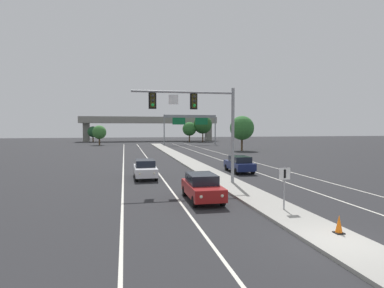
# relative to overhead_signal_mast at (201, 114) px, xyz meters

# --- Properties ---
(ground_plane) EXTENTS (260.00, 260.00, 0.00)m
(ground_plane) POSITION_rel_overhead_signal_mast_xyz_m (2.22, -13.00, -5.35)
(ground_plane) COLOR #28282B
(median_island) EXTENTS (2.40, 110.00, 0.15)m
(median_island) POSITION_rel_overhead_signal_mast_xyz_m (2.22, 5.00, -5.28)
(median_island) COLOR #9E9B93
(median_island) RESTS_ON ground
(lane_stripe_oncoming_center) EXTENTS (0.14, 100.00, 0.01)m
(lane_stripe_oncoming_center) POSITION_rel_overhead_signal_mast_xyz_m (-2.48, 12.00, -5.35)
(lane_stripe_oncoming_center) COLOR silver
(lane_stripe_oncoming_center) RESTS_ON ground
(lane_stripe_receding_center) EXTENTS (0.14, 100.00, 0.01)m
(lane_stripe_receding_center) POSITION_rel_overhead_signal_mast_xyz_m (6.92, 12.00, -5.35)
(lane_stripe_receding_center) COLOR silver
(lane_stripe_receding_center) RESTS_ON ground
(edge_stripe_left) EXTENTS (0.14, 100.00, 0.01)m
(edge_stripe_left) POSITION_rel_overhead_signal_mast_xyz_m (-5.78, 12.00, -5.35)
(edge_stripe_left) COLOR silver
(edge_stripe_left) RESTS_ON ground
(edge_stripe_right) EXTENTS (0.14, 100.00, 0.01)m
(edge_stripe_right) POSITION_rel_overhead_signal_mast_xyz_m (10.22, 12.00, -5.35)
(edge_stripe_right) COLOR silver
(edge_stripe_right) RESTS_ON ground
(overhead_signal_mast) EXTENTS (7.74, 0.44, 7.20)m
(overhead_signal_mast) POSITION_rel_overhead_signal_mast_xyz_m (0.00, 0.00, 0.00)
(overhead_signal_mast) COLOR gray
(overhead_signal_mast) RESTS_ON median_island
(median_sign_post) EXTENTS (0.60, 0.10, 2.20)m
(median_sign_post) POSITION_rel_overhead_signal_mast_xyz_m (2.37, -8.35, -3.76)
(median_sign_post) COLOR gray
(median_sign_post) RESTS_ON median_island
(car_oncoming_red) EXTENTS (1.86, 4.49, 1.58)m
(car_oncoming_red) POSITION_rel_overhead_signal_mast_xyz_m (-1.10, -4.83, -4.53)
(car_oncoming_red) COLOR maroon
(car_oncoming_red) RESTS_ON ground
(car_oncoming_white) EXTENTS (1.84, 4.48, 1.58)m
(car_oncoming_white) POSITION_rel_overhead_signal_mast_xyz_m (-3.91, 4.29, -4.53)
(car_oncoming_white) COLOR silver
(car_oncoming_white) RESTS_ON ground
(car_receding_navy) EXTENTS (1.85, 4.48, 1.58)m
(car_receding_navy) POSITION_rel_overhead_signal_mast_xyz_m (5.28, 6.08, -4.53)
(car_receding_navy) COLOR #141E4C
(car_receding_navy) RESTS_ON ground
(traffic_cone_median_nose) EXTENTS (0.36, 0.36, 0.74)m
(traffic_cone_median_nose) POSITION_rel_overhead_signal_mast_xyz_m (2.71, -12.20, -4.84)
(traffic_cone_median_nose) COLOR black
(traffic_cone_median_nose) RESTS_ON median_island
(highway_sign_gantry) EXTENTS (13.28, 0.42, 7.50)m
(highway_sign_gantry) POSITION_rel_overhead_signal_mast_xyz_m (10.42, 55.01, 0.81)
(highway_sign_gantry) COLOR gray
(highway_sign_gantry) RESTS_ON ground
(overpass_bridge) EXTENTS (42.40, 6.40, 7.65)m
(overpass_bridge) POSITION_rel_overhead_signal_mast_xyz_m (2.22, 78.81, 0.43)
(overpass_bridge) COLOR gray
(overpass_bridge) RESTS_ON ground
(tree_far_right_a) EXTENTS (4.12, 4.12, 5.96)m
(tree_far_right_a) POSITION_rel_overhead_signal_mast_xyz_m (13.35, 70.36, -1.46)
(tree_far_right_a) COLOR #4C3823
(tree_far_right_a) RESTS_ON ground
(tree_far_right_c) EXTENTS (5.50, 5.50, 7.96)m
(tree_far_right_c) POSITION_rel_overhead_signal_mast_xyz_m (17.30, 69.74, -0.15)
(tree_far_right_c) COLOR #4C3823
(tree_far_right_c) RESTS_ON ground
(tree_far_left_c) EXTENTS (3.34, 3.34, 4.84)m
(tree_far_left_c) POSITION_rel_overhead_signal_mast_xyz_m (-11.62, 57.95, -2.20)
(tree_far_left_c) COLOR #4C3823
(tree_far_left_c) RESTS_ON ground
(tree_far_left_a) EXTENTS (3.21, 3.21, 4.65)m
(tree_far_left_a) POSITION_rel_overhead_signal_mast_xyz_m (-14.74, 75.65, -2.32)
(tree_far_left_a) COLOR #4C3823
(tree_far_left_a) RESTS_ON ground
(tree_far_right_b) EXTENTS (4.49, 4.49, 6.50)m
(tree_far_right_b) POSITION_rel_overhead_signal_mast_xyz_m (15.81, 33.18, -1.11)
(tree_far_right_b) COLOR #4C3823
(tree_far_right_b) RESTS_ON ground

